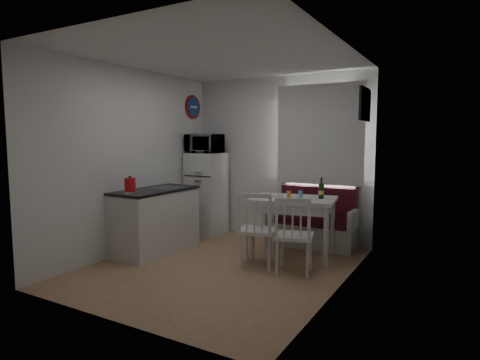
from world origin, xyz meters
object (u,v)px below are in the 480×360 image
(dining_table, at_px, (293,205))
(bench, at_px, (314,227))
(kettle, at_px, (130,185))
(wine_bottle, at_px, (321,188))
(chair_left, at_px, (254,222))
(fridge, at_px, (206,193))
(chair_right, at_px, (292,227))
(kitchen_counter, at_px, (156,220))
(microwave, at_px, (204,144))

(dining_table, bearing_deg, bench, 74.02)
(kettle, relative_size, wine_bottle, 0.80)
(kettle, bearing_deg, chair_left, 19.70)
(fridge, bearing_deg, chair_left, -38.18)
(chair_right, xyz_separation_m, kettle, (-2.03, -0.55, 0.44))
(fridge, xyz_separation_m, kettle, (0.03, -1.78, 0.33))
(kitchen_counter, bearing_deg, dining_table, 20.41)
(microwave, bearing_deg, dining_table, -15.75)
(kitchen_counter, bearing_deg, kettle, -84.72)
(chair_left, xyz_separation_m, fridge, (-1.56, 1.23, 0.09))
(kitchen_counter, relative_size, bench, 1.07)
(chair_right, distance_m, fridge, 2.41)
(chair_left, distance_m, fridge, 1.99)
(chair_left, bearing_deg, kitchen_counter, 165.32)
(bench, distance_m, fridge, 1.93)
(fridge, bearing_deg, kitchen_counter, -90.90)
(bench, bearing_deg, kettle, -134.46)
(kitchen_counter, distance_m, bench, 2.34)
(wine_bottle, bearing_deg, chair_right, -97.43)
(bench, height_order, fridge, fridge)
(kettle, bearing_deg, microwave, 90.99)
(fridge, bearing_deg, microwave, -90.00)
(kitchen_counter, bearing_deg, wine_bottle, 19.71)
(bench, height_order, wine_bottle, wine_bottle)
(bench, bearing_deg, kitchen_counter, -144.59)
(kitchen_counter, xyz_separation_m, fridge, (0.02, 1.24, 0.23))
(chair_right, relative_size, wine_bottle, 1.86)
(chair_left, height_order, microwave, microwave)
(kettle, xyz_separation_m, wine_bottle, (2.13, 1.32, -0.05))
(bench, xyz_separation_m, chair_left, (-0.32, -1.34, 0.30))
(chair_right, bearing_deg, fridge, 134.95)
(chair_left, height_order, chair_right, chair_left)
(chair_left, distance_m, wine_bottle, 1.04)
(microwave, relative_size, wine_bottle, 1.99)
(fridge, height_order, wine_bottle, fridge)
(chair_right, relative_size, fridge, 0.39)
(microwave, distance_m, wine_bottle, 2.28)
(kitchen_counter, xyz_separation_m, wine_bottle, (2.18, 0.78, 0.51))
(microwave, distance_m, kettle, 1.81)
(kettle, height_order, wine_bottle, kettle)
(microwave, xyz_separation_m, wine_bottle, (2.16, -0.41, -0.57))
(kitchen_counter, xyz_separation_m, dining_table, (1.83, 0.68, 0.28))
(chair_left, relative_size, kettle, 2.39)
(kitchen_counter, relative_size, dining_table, 1.09)
(kitchen_counter, height_order, kettle, kitchen_counter)
(kitchen_counter, height_order, wine_bottle, kitchen_counter)
(dining_table, relative_size, chair_right, 2.30)
(kitchen_counter, bearing_deg, chair_right, 0.44)
(kitchen_counter, distance_m, chair_right, 2.09)
(chair_right, bearing_deg, kitchen_counter, 166.13)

